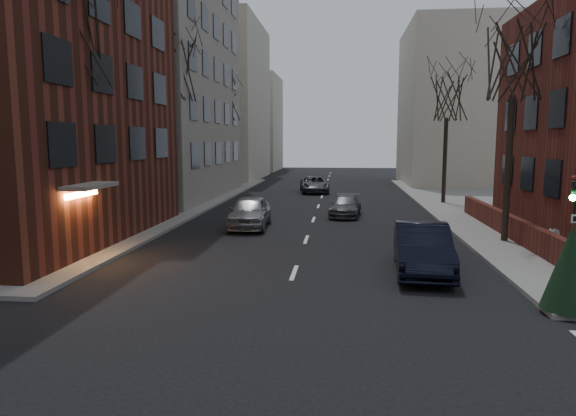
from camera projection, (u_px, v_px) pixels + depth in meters
The scene contains 18 objects.
building_left_tan at pixel (101, 16), 39.35m from camera, with size 18.00×18.00×28.00m, color gray.
low_wall_right at pixel (509, 226), 23.59m from camera, with size 0.35×16.00×1.00m, color maroon.
building_distant_la at pixel (202, 102), 60.51m from camera, with size 14.00×16.00×18.00m, color #B7AF9B.
building_distant_ra at pixel (474, 106), 52.59m from camera, with size 14.00×14.00×16.00m, color #B7AF9B.
building_distant_lb at pixel (245, 124), 77.32m from camera, with size 10.00×12.00×14.00m, color #B7AF9B.
tree_left_a at pixel (69, 37), 19.51m from camera, with size 4.18×4.18×10.26m.
tree_left_b at pixel (172, 68), 31.29m from camera, with size 4.40×4.40×10.80m.
tree_left_c at pixel (225, 100), 45.20m from camera, with size 3.96×3.96×9.72m.
tree_right_a at pixel (514, 57), 21.68m from camera, with size 3.96×3.96×9.72m.
tree_right_b at pixel (447, 96), 35.54m from camera, with size 3.74×3.74×9.18m.
streetlamp_near at pixel (161, 146), 27.90m from camera, with size 0.36×0.36×6.28m.
streetlamp_far at pixel (236, 143), 47.61m from camera, with size 0.36×0.36×6.28m.
parked_sedan at pixel (422, 249), 17.68m from camera, with size 1.78×5.12×1.69m, color black.
car_lane_silver at pixel (250, 212), 26.81m from camera, with size 1.94×4.83×1.65m, color gray.
car_lane_gray at pixel (345, 206), 30.86m from camera, with size 1.71×4.21×1.22m, color #444348.
car_lane_far at pixel (314, 184), 44.70m from camera, with size 2.35×5.09×1.41m, color #47474C.
sandwich_board at pixel (553, 240), 20.60m from camera, with size 0.39×0.54×0.87m, color white.
evergreen_shrub at pixel (570, 268), 13.34m from camera, with size 1.34×1.34×2.24m, color black.
Camera 1 is at (1.61, -5.22, 4.57)m, focal length 32.00 mm.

